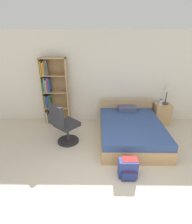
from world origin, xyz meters
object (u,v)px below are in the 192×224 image
office_chair (64,125)px  backpack_blue (128,169)px  nightstand (162,114)px  water_bottle (161,102)px  bookshelf (52,91)px  bed (130,129)px  table_lamp (168,89)px  backpack_red (129,168)px

office_chair → backpack_blue: bearing=-38.7°
backpack_blue → nightstand: bearing=58.6°
water_bottle → bookshelf: bearing=176.9°
bed → nightstand: size_ratio=3.26×
table_lamp → backpack_blue: bearing=-122.3°
office_chair → nightstand: bearing=21.9°
bookshelf → water_bottle: 3.11m
table_lamp → water_bottle: table_lamp is taller
nightstand → backpack_blue: bearing=-121.4°
backpack_red → backpack_blue: bearing=-131.1°
backpack_red → bed: bearing=79.8°
office_chair → table_lamp: table_lamp is taller
bed → backpack_blue: bed is taller
bookshelf → nightstand: bookshelf is taller
bed → backpack_blue: (-0.27, -1.37, -0.07)m
backpack_blue → bookshelf: bearing=129.8°
table_lamp → backpack_blue: table_lamp is taller
bed → nightstand: bed is taller
bed → backpack_red: bearing=-100.2°
bookshelf → bed: bearing=-22.5°
bed → backpack_red: (-0.24, -1.33, -0.07)m
bed → backpack_blue: bearing=-101.2°
backpack_red → bookshelf: bearing=130.7°
table_lamp → water_bottle: (-0.17, -0.11, -0.36)m
backpack_red → backpack_blue: backpack_red is taller
bookshelf → backpack_red: bookshelf is taller
nightstand → backpack_blue: size_ratio=1.69×
water_bottle → backpack_red: 2.43m
bed → backpack_blue: size_ratio=5.52×
backpack_red → backpack_blue: size_ratio=1.01×
nightstand → backpack_blue: (-1.33, -2.19, -0.14)m
backpack_red → office_chair: bearing=142.8°
water_bottle → backpack_blue: size_ratio=0.52×
water_bottle → backpack_red: water_bottle is taller
table_lamp → water_bottle: size_ratio=3.06×
bookshelf → bed: (2.15, -0.89, -0.73)m
table_lamp → water_bottle: bearing=-148.3°
office_chair → water_bottle: bearing=21.0°
office_chair → backpack_blue: size_ratio=2.91×
table_lamp → nightstand: bearing=-166.9°
water_bottle → backpack_blue: bearing=-120.2°
nightstand → backpack_red: 2.52m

